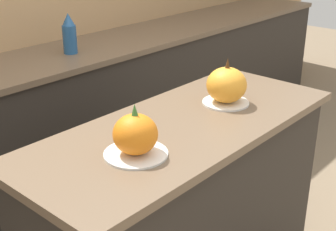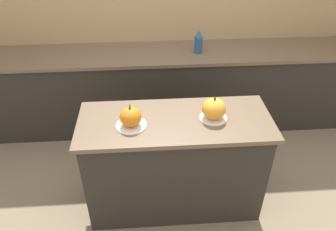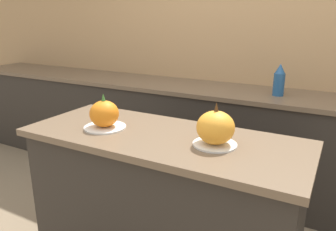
{
  "view_description": "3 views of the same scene",
  "coord_description": "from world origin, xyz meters",
  "views": [
    {
      "loc": [
        -1.32,
        -1.08,
        1.65
      ],
      "look_at": [
        -0.08,
        0.02,
        0.94
      ],
      "focal_mm": 50.0,
      "sensor_mm": 36.0,
      "label": 1
    },
    {
      "loc": [
        -0.2,
        -1.95,
        2.31
      ],
      "look_at": [
        -0.05,
        -0.01,
        0.94
      ],
      "focal_mm": 35.0,
      "sensor_mm": 36.0,
      "label": 2
    },
    {
      "loc": [
        0.77,
        -1.35,
        1.46
      ],
      "look_at": [
        0.02,
        0.02,
        0.99
      ],
      "focal_mm": 35.0,
      "sensor_mm": 36.0,
      "label": 3
    }
  ],
  "objects": [
    {
      "name": "pumpkin_cake_right",
      "position": [
        0.28,
        -0.0,
        0.97
      ],
      "size": [
        0.21,
        0.21,
        0.21
      ],
      "color": "white",
      "rests_on": "kitchen_island"
    },
    {
      "name": "bottle_tall",
      "position": [
        0.34,
        1.18,
        1.01
      ],
      "size": [
        0.08,
        0.08,
        0.24
      ],
      "color": "#235184",
      "rests_on": "back_counter"
    },
    {
      "name": "back_counter",
      "position": [
        0.0,
        1.2,
        0.45
      ],
      "size": [
        6.0,
        0.6,
        0.89
      ],
      "color": "#2D2823",
      "rests_on": "ground_plane"
    },
    {
      "name": "pumpkin_cake_left",
      "position": [
        -0.32,
        -0.05,
        0.96
      ],
      "size": [
        0.22,
        0.22,
        0.19
      ],
      "color": "white",
      "rests_on": "kitchen_island"
    },
    {
      "name": "kitchen_island",
      "position": [
        0.0,
        0.0,
        0.45
      ],
      "size": [
        1.45,
        0.59,
        0.89
      ],
      "color": "#2D2823",
      "rests_on": "ground_plane"
    }
  ]
}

